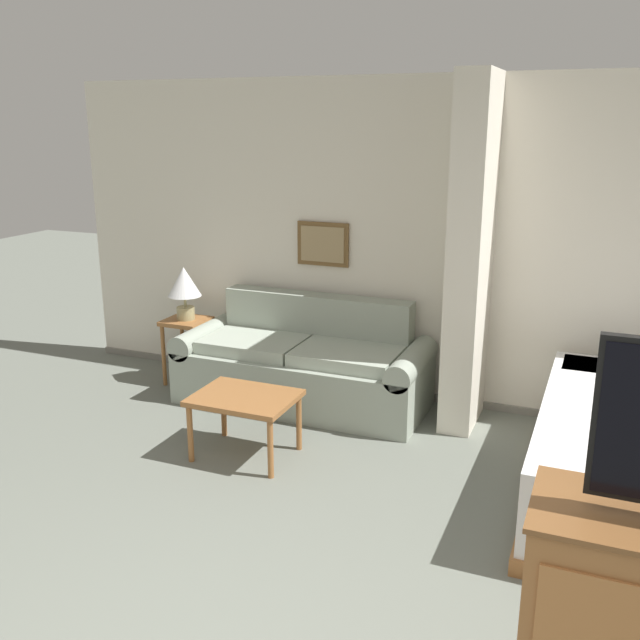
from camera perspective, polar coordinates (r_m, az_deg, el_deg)
The scene contains 6 objects.
wall_back at distance 5.74m, azimuth 10.87°, elevation 5.74°, with size 6.94×0.16×2.60m.
wall_partition_pillar at distance 5.35m, azimuth 11.93°, elevation 5.02°, with size 0.24×0.62×2.60m.
couch at distance 5.87m, azimuth -1.27°, elevation -3.66°, with size 2.04×0.84×0.85m.
coffee_table at distance 4.94m, azimuth -6.04°, elevation -6.61°, with size 0.69×0.53×0.45m.
side_table at distance 6.37m, azimuth -10.61°, elevation -1.04°, with size 0.36×0.36×0.58m.
table_lamp at distance 6.26m, azimuth -10.81°, elevation 2.76°, with size 0.29×0.29×0.47m.
Camera 1 is at (1.13, -1.72, 2.27)m, focal length 40.00 mm.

